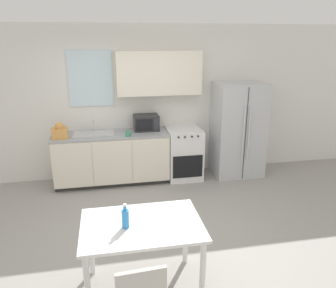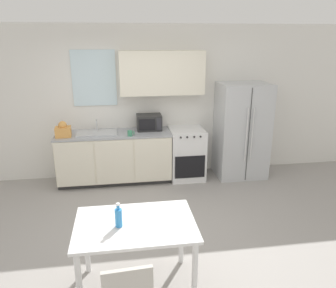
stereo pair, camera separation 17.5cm
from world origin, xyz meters
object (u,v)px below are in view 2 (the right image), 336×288
(refrigerator, at_px, (242,131))
(microwave, at_px, (149,122))
(dining_table, at_px, (136,233))
(coffee_mug, at_px, (130,133))
(oven_range, at_px, (186,153))
(drink_bottle, at_px, (119,217))

(refrigerator, bearing_deg, microwave, 174.93)
(microwave, bearing_deg, dining_table, -98.13)
(coffee_mug, distance_m, dining_table, 2.52)
(refrigerator, height_order, microwave, refrigerator)
(oven_range, height_order, refrigerator, refrigerator)
(oven_range, height_order, dining_table, oven_range)
(microwave, height_order, drink_bottle, microwave)
(coffee_mug, bearing_deg, refrigerator, 5.24)
(drink_bottle, bearing_deg, oven_range, 66.04)
(coffee_mug, height_order, drink_bottle, drink_bottle)
(drink_bottle, bearing_deg, refrigerator, 50.67)
(refrigerator, height_order, dining_table, refrigerator)
(oven_range, relative_size, drink_bottle, 3.76)
(oven_range, relative_size, dining_table, 0.79)
(oven_range, distance_m, refrigerator, 1.09)
(microwave, xyz_separation_m, drink_bottle, (-0.56, -2.87, -0.17))
(coffee_mug, height_order, dining_table, coffee_mug)
(coffee_mug, xyz_separation_m, dining_table, (-0.06, -2.50, -0.29))
(refrigerator, bearing_deg, coffee_mug, -174.76)
(refrigerator, xyz_separation_m, dining_table, (-2.08, -2.69, -0.20))
(oven_range, xyz_separation_m, drink_bottle, (-1.22, -2.75, 0.41))
(refrigerator, xyz_separation_m, drink_bottle, (-2.23, -2.72, 0.01))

